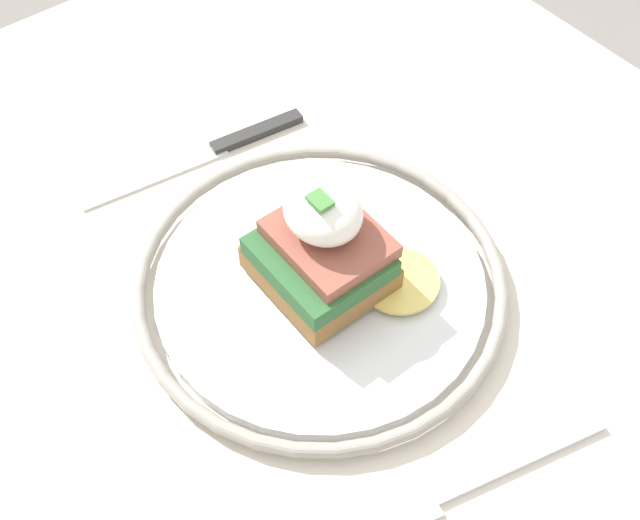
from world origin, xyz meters
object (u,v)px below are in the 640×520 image
plate (320,283)px  fork (483,477)px  knife (213,150)px  sandwich (322,250)px

plate → fork: size_ratio=1.70×
plate → knife: plate is taller
sandwich → fork: bearing=176.7°
fork → knife: (0.33, -0.02, 0.00)m
plate → knife: 0.16m
knife → sandwich: bearing=175.1°
plate → sandwich: bearing=-133.7°
fork → plate: bearing=-2.9°
sandwich → knife: size_ratio=0.56×
sandwich → fork: (-0.17, 0.01, -0.04)m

